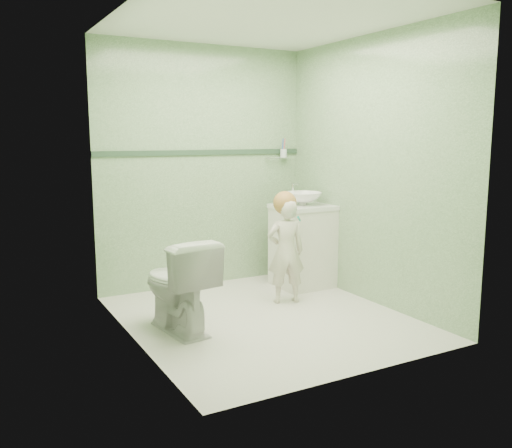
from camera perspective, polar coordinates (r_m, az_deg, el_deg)
ground at (r=4.67m, az=0.90°, el=-9.76°), size 2.50×2.50×0.00m
room_shell at (r=4.43m, az=0.94°, el=5.10°), size 2.50×2.54×2.40m
trim_stripe at (r=5.53m, az=-5.48°, el=7.43°), size 2.20×0.02×0.05m
vanity at (r=5.57m, az=4.87°, el=-2.41°), size 0.52×0.50×0.80m
counter at (r=5.50m, az=4.93°, el=1.78°), size 0.54×0.52×0.04m
basin at (r=5.49m, az=4.94°, el=2.65°), size 0.37×0.37×0.13m
faucet at (r=5.63m, az=3.90°, el=3.65°), size 0.03×0.13×0.18m
cup_holder at (r=5.89m, az=2.81°, el=7.36°), size 0.26×0.07×0.21m
toilet at (r=4.32m, az=-8.15°, el=-6.26°), size 0.51×0.78×0.75m
toddler at (r=4.98m, az=3.13°, el=-2.86°), size 0.40×0.31×0.95m
hair_cap at (r=4.93m, az=3.02°, el=2.21°), size 0.21×0.21×0.21m
teal_toothbrush at (r=4.83m, az=4.41°, el=0.61°), size 0.11×0.14×0.08m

